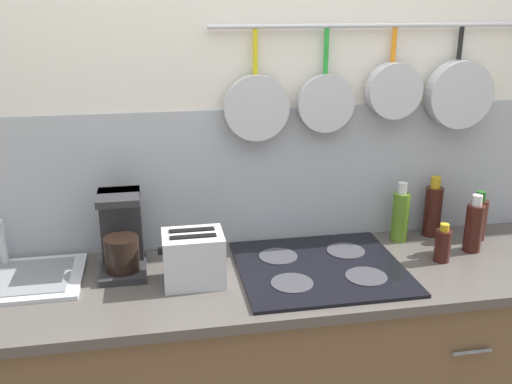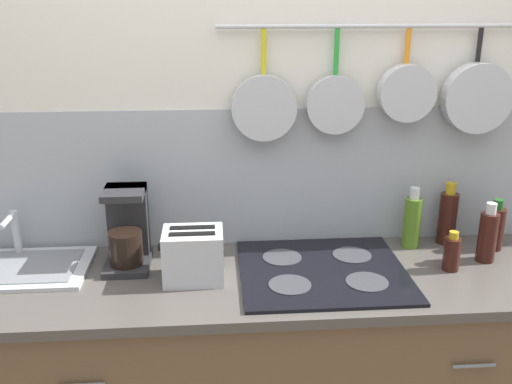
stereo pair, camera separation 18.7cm
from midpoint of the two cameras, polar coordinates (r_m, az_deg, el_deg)
wall_back at (r=2.19m, az=3.46°, el=3.66°), size 7.20×0.15×2.60m
countertop at (r=2.01m, az=4.45°, el=-8.88°), size 2.50×0.59×0.03m
sink_basin at (r=2.17m, az=-21.27°, el=-7.05°), size 0.56×0.33×0.18m
coffee_maker at (r=2.08m, az=-10.25°, el=-3.99°), size 0.16×0.22×0.28m
toaster at (r=1.94m, az=-3.55°, el=-6.36°), size 0.22×0.16×0.18m
cooktop at (r=2.04m, az=9.32°, el=-7.84°), size 0.58×0.53×0.01m
bottle_sesame_oil at (r=2.29m, az=17.63°, el=-2.81°), size 0.07×0.07×0.24m
bottle_olive_oil at (r=2.16m, az=21.41°, el=-5.79°), size 0.06×0.06×0.15m
bottle_vinegar at (r=2.37m, az=20.80°, el=-2.36°), size 0.07×0.07×0.25m
bottle_dish_soap at (r=2.27m, az=24.38°, el=-4.04°), size 0.07×0.07×0.22m
bottle_cooking_wine at (r=2.39m, az=24.91°, el=-3.27°), size 0.07×0.07×0.20m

